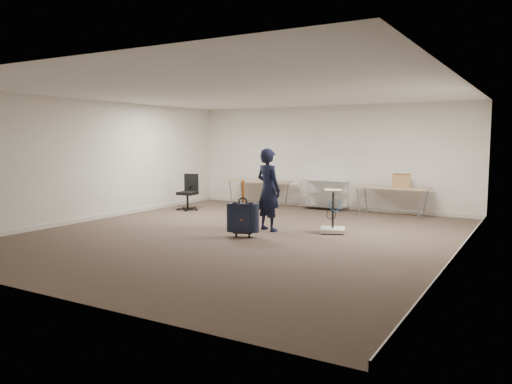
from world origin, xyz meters
The scene contains 10 objects.
ground centered at (0.00, 0.00, 0.00)m, with size 9.00×9.00×0.00m, color #423428.
room_shell centered at (0.00, 1.38, 0.05)m, with size 8.00×9.00×9.00m.
folding_table_left centered at (-1.90, 3.95, 0.68)m, with size 1.80×0.75×0.73m.
folding_table_right centered at (1.90, 3.95, 0.68)m, with size 1.80×0.75×0.73m.
wire_shelf centered at (0.00, 4.20, 0.44)m, with size 1.22×0.47×0.80m.
person centered at (0.21, 0.67, 0.85)m, with size 0.62×0.41×1.71m, color black.
suitcase centered at (0.13, -0.20, 0.38)m, with size 0.46×0.36×1.11m.
office_chair centered at (-3.11, 2.26, 0.29)m, with size 0.59×0.59×0.97m.
equipment_cart centered at (1.47, 1.11, 0.23)m, with size 0.61×0.61×0.88m.
cardboard_box centered at (2.10, 4.02, 0.89)m, with size 0.43×0.32×0.32m, color #9C7648.
Camera 1 is at (5.14, -8.32, 1.88)m, focal length 35.00 mm.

